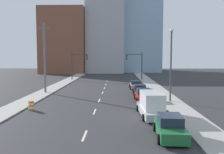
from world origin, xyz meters
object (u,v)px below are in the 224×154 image
traffic_signal_right (137,62)px  sedan_navy (140,90)px  street_lamp (171,60)px  box_truck_silver (151,105)px  sedan_red (144,95)px  sedan_tan (136,85)px  utility_pole_left_mid (45,57)px  traffic_barrel (31,106)px  traffic_signal_left (76,62)px  sedan_green (170,127)px

traffic_signal_right → sedan_navy: size_ratio=1.44×
street_lamp → box_truck_silver: (-3.20, -7.06, -4.00)m
sedan_red → sedan_navy: 5.47m
traffic_signal_right → sedan_red: size_ratio=1.40×
traffic_signal_right → box_truck_silver: 34.58m
box_truck_silver → sedan_red: box_truck_silver is taller
traffic_signal_right → sedan_red: bearing=-92.7°
sedan_navy → sedan_red: bearing=-90.2°
sedan_tan → utility_pole_left_mid: bearing=-159.9°
utility_pole_left_mid → traffic_barrel: bearing=-80.4°
traffic_barrel → sedan_navy: sedan_navy is taller
traffic_signal_right → traffic_barrel: size_ratio=6.57×
traffic_signal_left → traffic_barrel: bearing=-88.7°
box_truck_silver → utility_pole_left_mid: bearing=132.0°
traffic_signal_left → street_lamp: street_lamp is taller
traffic_signal_left → street_lamp: (15.91, -27.37, 1.04)m
sedan_green → sedan_navy: sedan_green is taller
sedan_green → sedan_red: size_ratio=1.02×
traffic_barrel → street_lamp: street_lamp is taller
traffic_signal_right → street_lamp: size_ratio=0.71×
traffic_barrel → sedan_red: (12.01, 5.45, 0.23)m
traffic_signal_left → sedan_green: (13.18, -40.44, -3.30)m
street_lamp → traffic_signal_right: bearing=93.9°
sedan_green → street_lamp: bearing=80.9°
box_truck_silver → sedan_red: 7.60m
traffic_signal_right → box_truck_silver: (-1.33, -34.43, -2.96)m
traffic_signal_right → street_lamp: street_lamp is taller
sedan_green → sedan_navy: 19.08m
street_lamp → sedan_navy: size_ratio=2.01×
utility_pole_left_mid → sedan_red: bearing=-24.3°
sedan_tan → box_truck_silver: bearing=-90.2°
traffic_signal_right → sedan_navy: traffic_signal_right is taller
street_lamp → box_truck_silver: bearing=-114.4°
traffic_signal_left → street_lamp: 31.68m
traffic_signal_left → utility_pole_left_mid: 20.61m
traffic_signal_left → sedan_tan: bearing=-50.6°
traffic_barrel → street_lamp: (15.16, 4.92, 4.57)m
traffic_barrel → sedan_tan: (11.85, 16.98, 0.16)m
traffic_signal_right → sedan_green: 40.59m
traffic_signal_left → traffic_barrel: 32.49m
traffic_signal_right → sedan_tan: 15.74m
traffic_barrel → sedan_green: (12.43, -8.15, 0.23)m
traffic_barrel → sedan_tan: 20.71m
sedan_navy → utility_pole_left_mid: bearing=176.9°
traffic_barrel → sedan_navy: bearing=42.2°
sedan_navy → sedan_green: bearing=-88.6°
traffic_signal_right → sedan_green: (-0.86, -40.44, -3.30)m
utility_pole_left_mid → sedan_green: utility_pole_left_mid is taller
traffic_signal_right → traffic_barrel: 35.10m
box_truck_silver → traffic_signal_left: bearing=107.1°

